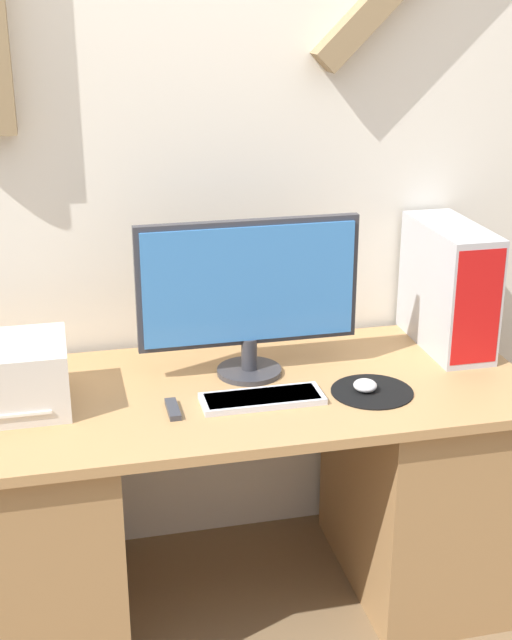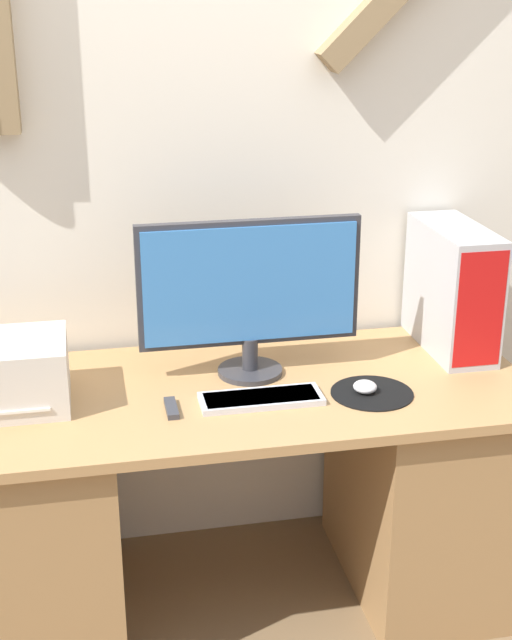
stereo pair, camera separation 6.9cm
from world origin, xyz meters
TOP-DOWN VIEW (x-y plane):
  - wall_back at (-0.01, 0.80)m, footprint 6.40×0.19m
  - desk at (0.00, 0.37)m, footprint 1.73×0.74m
  - monitor at (0.06, 0.47)m, footprint 0.66×0.20m
  - keyboard at (0.05, 0.26)m, footprint 0.35×0.12m
  - mousepad at (0.37, 0.25)m, footprint 0.24×0.24m
  - mouse at (0.35, 0.26)m, footprint 0.07×0.07m
  - computer_tower at (0.73, 0.54)m, footprint 0.17×0.42m
  - printer at (-0.65, 0.39)m, footprint 0.34×0.28m
  - remote_control at (-0.21, 0.26)m, footprint 0.03×0.12m

SIDE VIEW (x-z plane):
  - desk at x=0.00m, z-range 0.01..0.76m
  - mousepad at x=0.37m, z-range 0.75..0.75m
  - remote_control at x=-0.21m, z-range 0.75..0.76m
  - keyboard at x=0.05m, z-range 0.75..0.77m
  - mouse at x=0.35m, z-range 0.75..0.78m
  - printer at x=-0.65m, z-range 0.75..0.94m
  - computer_tower at x=0.73m, z-range 0.75..1.15m
  - monitor at x=0.06m, z-range 0.77..1.25m
  - wall_back at x=-0.01m, z-range -0.05..2.79m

